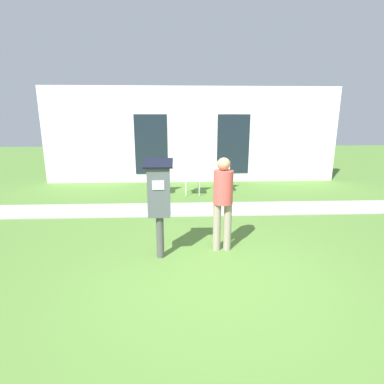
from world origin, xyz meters
The scene contains 8 objects.
ground_plane centered at (0.00, 0.00, 0.00)m, with size 40.00×40.00×0.00m, color #517A33.
sidewalk centered at (0.00, 3.31, 0.01)m, with size 12.00×1.10×0.02m.
building_facade centered at (0.00, 6.68, 1.60)m, with size 10.00×0.26×3.20m.
parking_meter centered at (-0.79, 0.77, 1.02)m, with size 0.44×0.31×1.59m.
person_standing centered at (0.24, 1.01, 0.93)m, with size 0.32×0.32×1.58m.
outdoor_chair_left centered at (-1.04, 5.00, 0.53)m, with size 0.44×0.44×0.90m.
outdoor_chair_middle centered at (-0.08, 4.90, 0.53)m, with size 0.44×0.44×0.90m.
outdoor_chair_right centered at (0.88, 5.22, 0.53)m, with size 0.44×0.44×0.90m.
Camera 1 is at (-0.49, -3.70, 2.20)m, focal length 28.00 mm.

